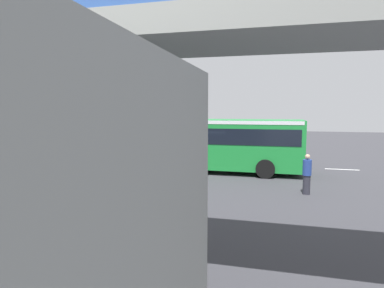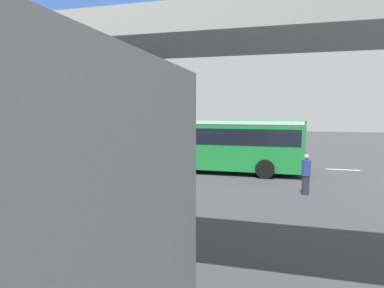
{
  "view_description": "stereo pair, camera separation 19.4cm",
  "coord_description": "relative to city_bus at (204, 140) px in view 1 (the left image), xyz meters",
  "views": [
    {
      "loc": [
        -3.87,
        19.11,
        3.75
      ],
      "look_at": [
        1.14,
        -0.44,
        1.6
      ],
      "focal_mm": 30.46,
      "sensor_mm": 36.0,
      "label": 1
    },
    {
      "loc": [
        -4.05,
        19.06,
        3.75
      ],
      "look_at": [
        1.14,
        -0.44,
        1.6
      ],
      "focal_mm": 30.46,
      "sensor_mm": 36.0,
      "label": 2
    }
  ],
  "objects": [
    {
      "name": "lane_dash_rightmost",
      "position": [
        7.71,
        -2.63,
        -1.88
      ],
      "size": [
        2.0,
        0.2,
        0.01
      ],
      "primitive_type": "cube",
      "color": "silver",
      "rests_on": "ground"
    },
    {
      "name": "traffic_sign",
      "position": [
        -1.4,
        -4.2,
        0.01
      ],
      "size": [
        0.08,
        0.6,
        2.8
      ],
      "color": "slate",
      "rests_on": "ground"
    },
    {
      "name": "lane_dash_leftmost",
      "position": [
        -8.29,
        -2.63,
        -1.88
      ],
      "size": [
        2.0,
        0.2,
        0.01
      ],
      "primitive_type": "cube",
      "color": "silver",
      "rests_on": "ground"
    },
    {
      "name": "pedestrian",
      "position": [
        -5.56,
        4.24,
        -1.0
      ],
      "size": [
        0.38,
        0.38,
        1.79
      ],
      "color": "#2D2D38",
      "rests_on": "ground"
    },
    {
      "name": "lane_dash_centre",
      "position": [
        -0.29,
        -2.63,
        -1.88
      ],
      "size": [
        2.0,
        0.2,
        0.01
      ],
      "primitive_type": "cube",
      "color": "silver",
      "rests_on": "ground"
    },
    {
      "name": "lane_dash_left",
      "position": [
        -4.29,
        -2.63,
        -1.88
      ],
      "size": [
        2.0,
        0.2,
        0.01
      ],
      "primitive_type": "cube",
      "color": "silver",
      "rests_on": "ground"
    },
    {
      "name": "lane_dash_right",
      "position": [
        3.71,
        -2.63,
        -1.88
      ],
      "size": [
        2.0,
        0.2,
        0.01
      ],
      "primitive_type": "cube",
      "color": "silver",
      "rests_on": "ground"
    },
    {
      "name": "city_bus",
      "position": [
        0.0,
        0.0,
        0.0
      ],
      "size": [
        11.54,
        2.85,
        3.15
      ],
      "color": "#1E8C38",
      "rests_on": "ground"
    },
    {
      "name": "pedestrian_overpass",
      "position": [
        -0.29,
        12.72,
        2.93
      ],
      "size": [
        24.49,
        2.6,
        6.59
      ],
      "color": "gray",
      "rests_on": "ground"
    },
    {
      "name": "ground",
      "position": [
        -0.29,
        0.09,
        -1.88
      ],
      "size": [
        80.0,
        80.0,
        0.0
      ],
      "primitive_type": "plane",
      "color": "#38383D"
    },
    {
      "name": "parked_van",
      "position": [
        9.5,
        4.24,
        -0.7
      ],
      "size": [
        4.8,
        2.17,
        2.05
      ],
      "color": "silver",
      "rests_on": "ground"
    }
  ]
}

